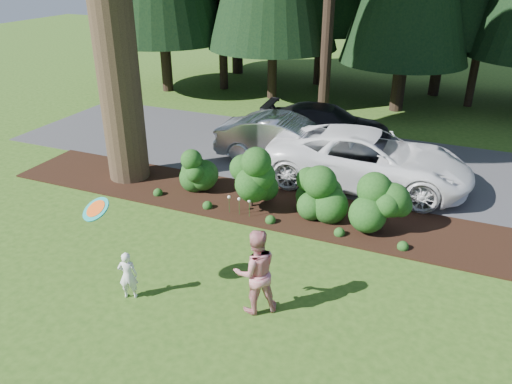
{
  "coord_description": "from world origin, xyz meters",
  "views": [
    {
      "loc": [
        4.81,
        -8.44,
        6.47
      ],
      "look_at": [
        0.58,
        1.48,
        1.3
      ],
      "focal_mm": 35.0,
      "sensor_mm": 36.0,
      "label": 1
    }
  ],
  "objects_px": {
    "adult": "(256,272)",
    "frisbee": "(96,209)",
    "car_dark_suv": "(327,124)",
    "car_white_suv": "(369,159)",
    "child": "(128,275)",
    "car_silver_wagon": "(286,140)"
  },
  "relations": [
    {
      "from": "car_white_suv",
      "to": "child",
      "type": "distance_m",
      "value": 8.18
    },
    {
      "from": "car_silver_wagon",
      "to": "car_dark_suv",
      "type": "distance_m",
      "value": 2.53
    },
    {
      "from": "frisbee",
      "to": "car_white_suv",
      "type": "bearing_deg",
      "value": 63.74
    },
    {
      "from": "car_dark_suv",
      "to": "frisbee",
      "type": "relative_size",
      "value": 7.61
    },
    {
      "from": "car_dark_suv",
      "to": "car_white_suv",
      "type": "bearing_deg",
      "value": -150.9
    },
    {
      "from": "car_white_suv",
      "to": "car_dark_suv",
      "type": "bearing_deg",
      "value": 33.44
    },
    {
      "from": "car_white_suv",
      "to": "adult",
      "type": "relative_size",
      "value": 3.37
    },
    {
      "from": "car_white_suv",
      "to": "adult",
      "type": "distance_m",
      "value": 6.84
    },
    {
      "from": "car_white_suv",
      "to": "adult",
      "type": "bearing_deg",
      "value": 172.44
    },
    {
      "from": "car_silver_wagon",
      "to": "frisbee",
      "type": "height_order",
      "value": "frisbee"
    },
    {
      "from": "car_silver_wagon",
      "to": "car_white_suv",
      "type": "height_order",
      "value": "car_white_suv"
    },
    {
      "from": "car_silver_wagon",
      "to": "frisbee",
      "type": "xyz_separation_m",
      "value": [
        -0.82,
        -8.45,
        1.26
      ]
    },
    {
      "from": "car_dark_suv",
      "to": "frisbee",
      "type": "bearing_deg",
      "value": 166.73
    },
    {
      "from": "car_silver_wagon",
      "to": "adult",
      "type": "distance_m",
      "value": 7.91
    },
    {
      "from": "child",
      "to": "adult",
      "type": "bearing_deg",
      "value": 171.26
    },
    {
      "from": "adult",
      "to": "car_dark_suv",
      "type": "bearing_deg",
      "value": -118.99
    },
    {
      "from": "car_silver_wagon",
      "to": "adult",
      "type": "xyz_separation_m",
      "value": [
        2.13,
        -7.61,
        0.1
      ]
    },
    {
      "from": "adult",
      "to": "frisbee",
      "type": "distance_m",
      "value": 3.29
    },
    {
      "from": "child",
      "to": "car_dark_suv",
      "type": "bearing_deg",
      "value": -119.32
    },
    {
      "from": "child",
      "to": "frisbee",
      "type": "distance_m",
      "value": 1.59
    },
    {
      "from": "adult",
      "to": "car_silver_wagon",
      "type": "bearing_deg",
      "value": -111.27
    },
    {
      "from": "car_silver_wagon",
      "to": "frisbee",
      "type": "distance_m",
      "value": 8.59
    }
  ]
}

